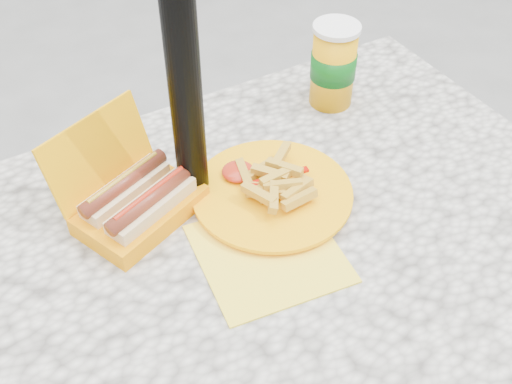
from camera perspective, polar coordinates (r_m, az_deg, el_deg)
picnic_table at (r=1.06m, az=-1.28°, el=-9.42°), size 1.20×0.80×0.75m
hotdog_box at (r=1.02m, az=-10.60°, el=-0.72°), size 0.24×0.22×0.15m
fries_plate at (r=1.04m, az=1.37°, el=-0.39°), size 0.31×0.35×0.05m
soda_cup at (r=1.23m, az=6.89°, el=11.15°), size 0.09×0.09×0.16m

